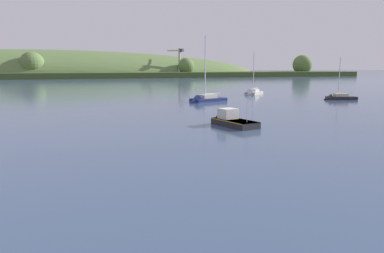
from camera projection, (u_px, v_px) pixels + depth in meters
far_shoreline_hill at (43, 76)px, 255.87m from camera, size 434.25×126.73×38.68m
dockside_crane at (179, 63)px, 250.77m from camera, size 9.01×12.65×19.96m
sailboat_near_mooring at (338, 99)px, 76.11m from camera, size 7.29×4.43×9.99m
sailboat_midwater_white at (205, 101)px, 71.32m from camera, size 8.97×5.14×14.50m
sailboat_far_left at (253, 94)px, 90.54m from camera, size 7.33×6.56×11.88m
fishing_boat_moored at (231, 122)px, 42.61m from camera, size 3.74×6.90×4.18m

